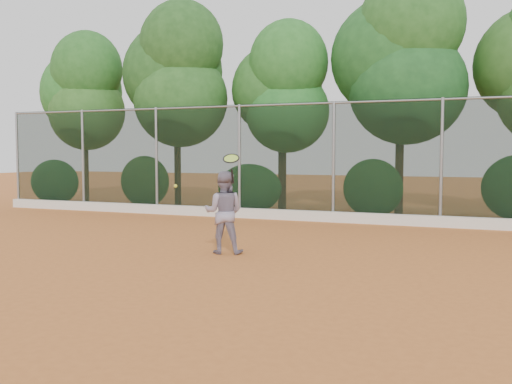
% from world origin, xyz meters
% --- Properties ---
extents(ground, '(80.00, 80.00, 0.00)m').
position_xyz_m(ground, '(0.00, 0.00, 0.00)').
color(ground, '#BB662C').
rests_on(ground, ground).
extents(concrete_curb, '(24.00, 0.20, 0.30)m').
position_xyz_m(concrete_curb, '(0.00, 6.82, 0.15)').
color(concrete_curb, silver).
rests_on(concrete_curb, ground).
extents(tennis_player, '(0.93, 0.80, 1.65)m').
position_xyz_m(tennis_player, '(-0.69, 1.00, 0.82)').
color(tennis_player, gray).
rests_on(tennis_player, ground).
extents(chainlink_fence, '(24.09, 0.09, 3.50)m').
position_xyz_m(chainlink_fence, '(-0.00, 7.00, 1.86)').
color(chainlink_fence, black).
rests_on(chainlink_fence, ground).
extents(foliage_backdrop, '(23.70, 3.63, 7.55)m').
position_xyz_m(foliage_backdrop, '(-0.55, 8.98, 4.40)').
color(foliage_backdrop, '#45301A').
rests_on(foliage_backdrop, ground).
extents(tennis_racket, '(0.39, 0.37, 0.60)m').
position_xyz_m(tennis_racket, '(-0.45, 0.82, 1.86)').
color(tennis_racket, black).
rests_on(tennis_racket, ground).
extents(tennis_ball_in_flight, '(0.07, 0.07, 0.07)m').
position_xyz_m(tennis_ball_in_flight, '(-1.52, 0.52, 1.36)').
color(tennis_ball_in_flight, yellow).
rests_on(tennis_ball_in_flight, ground).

